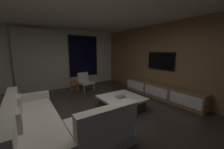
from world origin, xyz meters
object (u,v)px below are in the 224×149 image
media_console (160,92)px  mounted_tv (161,61)px  sectional_couch (50,126)px  side_stool (74,83)px  book_stack_on_coffee_table (121,96)px  coffee_table (122,103)px  accent_chair_near_window (85,81)px

media_console → mounted_tv: 1.13m
sectional_couch → side_stool: size_ratio=5.43×
sectional_couch → mounted_tv: (3.92, 0.45, 1.06)m
sectional_couch → side_stool: bearing=63.6°
mounted_tv → sectional_couch: bearing=-173.4°
book_stack_on_coffee_table → side_stool: bearing=104.2°
side_stool → coffee_table: bearing=-74.8°
book_stack_on_coffee_table → sectional_couch: bearing=-170.1°
side_stool → mounted_tv: (2.55, -2.31, 0.98)m
sectional_couch → accent_chair_near_window: bearing=55.7°
side_stool → mounted_tv: bearing=-42.2°
accent_chair_near_window → media_console: size_ratio=0.25×
sectional_couch → mounted_tv: size_ratio=2.26×
side_stool → mounted_tv: 3.58m
book_stack_on_coffee_table → accent_chair_near_window: (-0.12, 2.38, 0.04)m
side_stool → media_console: bearing=-46.6°
media_console → mounted_tv: bearing=47.5°
coffee_table → accent_chair_near_window: 2.39m
book_stack_on_coffee_table → mounted_tv: 2.17m
book_stack_on_coffee_table → mounted_tv: mounted_tv is taller
coffee_table → media_console: 1.72m
coffee_table → accent_chair_near_window: accent_chair_near_window is taller
coffee_table → side_stool: (-0.65, 2.41, 0.19)m
book_stack_on_coffee_table → mounted_tv: (1.94, 0.11, 0.96)m
coffee_table → mounted_tv: mounted_tv is taller
media_console → coffee_table: bearing=176.8°
sectional_couch → coffee_table: bearing=9.8°
coffee_table → media_console: media_console is taller
accent_chair_near_window → book_stack_on_coffee_table: bearing=-87.0°
coffee_table → media_console: bearing=-3.2°
accent_chair_near_window → mounted_tv: (2.06, -2.27, 0.92)m
sectional_couch → accent_chair_near_window: size_ratio=3.21×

